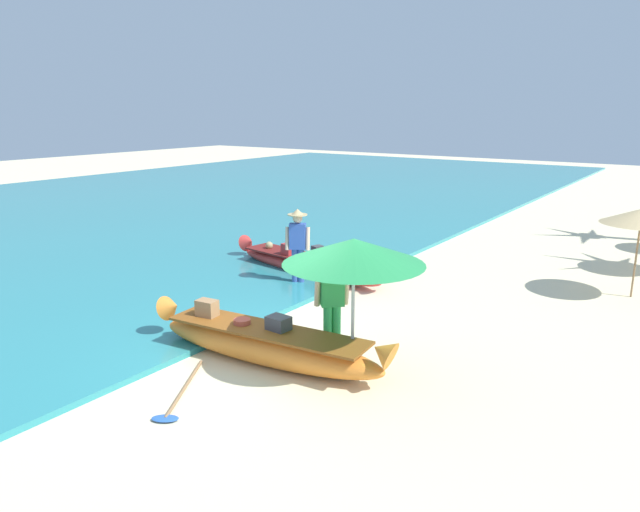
% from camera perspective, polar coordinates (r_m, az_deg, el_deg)
% --- Properties ---
extents(ground_plane, '(80.00, 80.00, 0.00)m').
position_cam_1_polar(ground_plane, '(9.67, -4.92, -9.88)').
color(ground_plane, beige).
extents(sea, '(24.00, 56.00, 0.10)m').
position_cam_1_polar(sea, '(24.23, -16.93, 4.30)').
color(sea, teal).
rests_on(sea, ground).
extents(boat_orange_foreground, '(4.37, 1.10, 0.86)m').
position_cam_1_polar(boat_orange_foreground, '(9.42, -5.22, -8.45)').
color(boat_orange_foreground, orange).
rests_on(boat_orange_foreground, ground).
extents(boat_red_midground, '(4.79, 1.39, 0.74)m').
position_cam_1_polar(boat_red_midground, '(14.25, -1.20, -0.80)').
color(boat_red_midground, red).
rests_on(boat_red_midground, ground).
extents(person_vendor_hatted, '(0.57, 0.46, 1.77)m').
position_cam_1_polar(person_vendor_hatted, '(13.17, -2.17, 1.38)').
color(person_vendor_hatted, '#3D5BA8').
rests_on(person_vendor_hatted, ground).
extents(person_tourist_customer, '(0.54, 0.53, 1.76)m').
position_cam_1_polar(person_tourist_customer, '(9.29, 1.18, -4.24)').
color(person_tourist_customer, green).
rests_on(person_tourist_customer, ground).
extents(patio_umbrella_large, '(2.09, 2.09, 2.11)m').
position_cam_1_polar(patio_umbrella_large, '(8.51, 3.28, 0.38)').
color(patio_umbrella_large, '#B7B7BC').
rests_on(patio_umbrella_large, ground).
extents(paddle, '(1.13, 1.70, 0.05)m').
position_cam_1_polar(paddle, '(8.65, -13.47, -13.07)').
color(paddle, '#8E6B47').
rests_on(paddle, ground).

